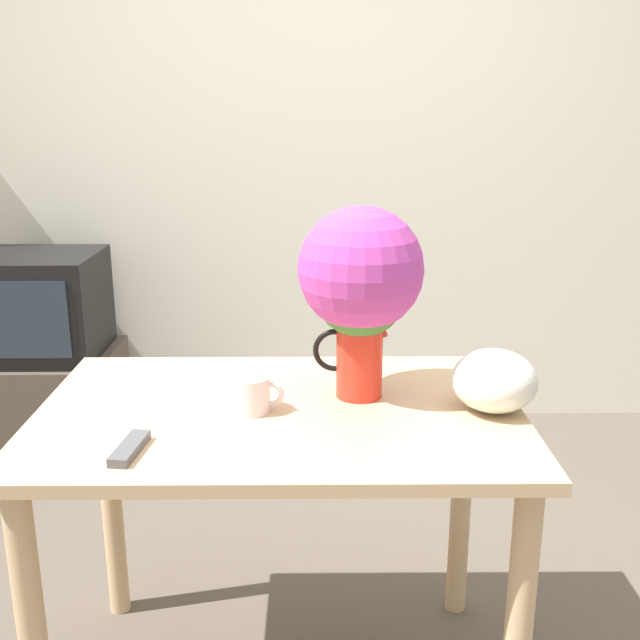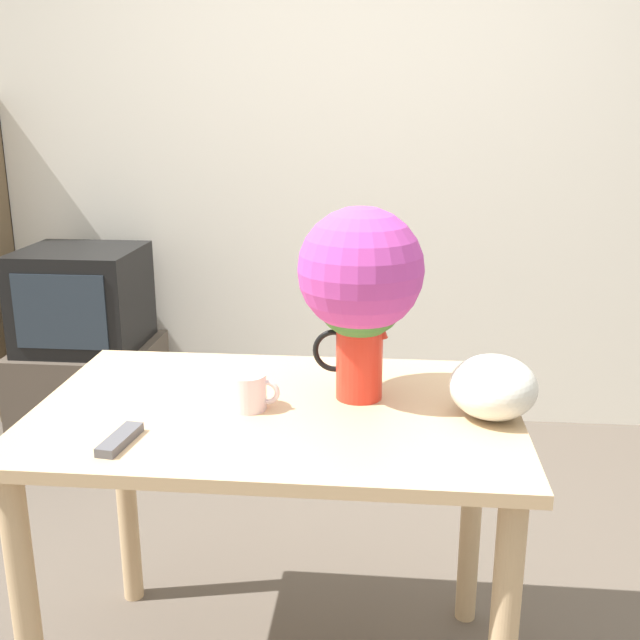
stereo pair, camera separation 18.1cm
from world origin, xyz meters
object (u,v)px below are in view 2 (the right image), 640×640
object	(u,v)px
coffee_mug	(249,391)
white_bowl	(493,387)
flower_vase	(360,282)
tv_set	(83,298)

from	to	relation	value
coffee_mug	white_bowl	distance (m)	0.57
coffee_mug	white_bowl	size ratio (longest dim) A/B	0.61
coffee_mug	white_bowl	bearing A→B (deg)	0.68
flower_vase	tv_set	xyz separation A→B (m)	(-1.28, 1.36, -0.42)
flower_vase	white_bowl	size ratio (longest dim) A/B	2.34
tv_set	coffee_mug	bearing A→B (deg)	-54.88
white_bowl	coffee_mug	bearing A→B (deg)	-179.32
flower_vase	white_bowl	world-z (taller)	flower_vase
flower_vase	coffee_mug	distance (m)	0.37
white_bowl	tv_set	xyz separation A→B (m)	(-1.60, 1.45, -0.20)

